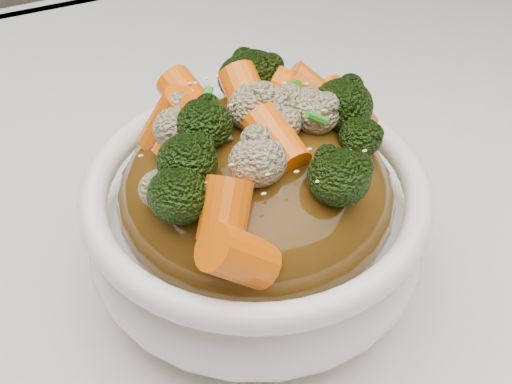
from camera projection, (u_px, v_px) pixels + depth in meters
name	position (u px, v px, depth m)	size (l,w,h in m)	color
tablecloth	(264.00, 300.00, 0.51)	(1.20, 0.80, 0.04)	white
bowl	(256.00, 229.00, 0.47)	(0.20, 0.20, 0.08)	white
sauce_base	(256.00, 196.00, 0.45)	(0.16, 0.16, 0.09)	#53340E
carrots	(256.00, 115.00, 0.41)	(0.16, 0.16, 0.05)	#F86508
broccoli	(256.00, 116.00, 0.41)	(0.16, 0.16, 0.04)	black
cauliflower	(256.00, 119.00, 0.42)	(0.16, 0.16, 0.03)	tan
scallions	(256.00, 113.00, 0.41)	(0.12, 0.12, 0.02)	#25881F
sesame_seeds	(256.00, 113.00, 0.41)	(0.14, 0.14, 0.01)	beige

